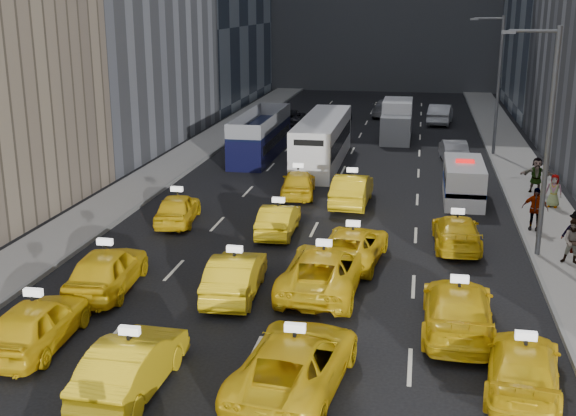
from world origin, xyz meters
name	(u,v)px	position (x,y,z in m)	size (l,w,h in m)	color
ground	(236,388)	(0.00, 0.00, 0.00)	(160.00, 160.00, 0.00)	black
sidewalk_west	(172,166)	(-10.50, 25.00, 0.07)	(3.00, 90.00, 0.15)	gray
sidewalk_east	(526,180)	(10.50, 25.00, 0.07)	(3.00, 90.00, 0.15)	gray
curb_west	(195,166)	(-9.05, 25.00, 0.09)	(0.15, 90.00, 0.18)	slate
curb_east	(499,179)	(9.05, 25.00, 0.09)	(0.15, 90.00, 0.18)	slate
streetlight_near	(546,136)	(9.18, 12.00, 4.92)	(2.15, 0.22, 9.00)	#595B60
streetlight_far	(497,81)	(9.18, 32.00, 4.92)	(2.15, 0.22, 9.00)	#595B60
taxi_4	(36,323)	(-6.34, 1.23, 0.76)	(1.80, 4.47, 1.52)	yellow
taxi_5	(132,364)	(-2.65, -0.58, 0.74)	(1.57, 4.51, 1.49)	yellow
taxi_6	(295,362)	(1.53, 0.29, 0.76)	(2.53, 5.48, 1.52)	yellow
taxi_7	(523,367)	(7.41, 1.29, 0.67)	(1.87, 4.61, 1.34)	yellow
taxi_8	(107,269)	(-6.12, 5.66, 0.80)	(1.90, 4.71, 1.61)	yellow
taxi_9	(235,275)	(-1.59, 6.09, 0.74)	(1.57, 4.49, 1.48)	yellow
taxi_10	(324,270)	(1.37, 7.05, 0.78)	(2.59, 5.63, 1.56)	yellow
taxi_11	(458,309)	(5.86, 4.53, 0.76)	(2.14, 5.26, 1.53)	yellow
taxi_12	(178,208)	(-6.32, 13.86, 0.70)	(1.65, 4.10, 1.40)	yellow
taxi_13	(279,219)	(-1.44, 13.07, 0.67)	(1.42, 4.06, 1.34)	yellow
taxi_14	(353,245)	(2.09, 10.18, 0.67)	(2.24, 4.86, 1.35)	yellow
taxi_15	(457,232)	(6.15, 12.70, 0.67)	(1.87, 4.60, 1.33)	yellow
taxi_16	(298,183)	(-1.67, 19.54, 0.72)	(1.69, 4.21, 1.43)	yellow
taxi_17	(352,190)	(1.25, 18.40, 0.79)	(1.66, 4.77, 1.57)	yellow
nypd_van	(464,182)	(6.78, 20.21, 0.97)	(2.19, 5.10, 2.15)	silver
double_decker	(261,135)	(-5.81, 29.14, 1.39)	(2.85, 9.83, 2.82)	black
city_bus	(323,141)	(-1.48, 27.47, 1.46)	(2.95, 11.50, 2.94)	silver
box_truck	(397,121)	(2.75, 36.76, 1.38)	(2.90, 6.39, 2.82)	silver
misc_car_0	(453,150)	(6.62, 29.90, 0.70)	(1.47, 4.22, 1.39)	#929399
misc_car_1	(289,119)	(-5.96, 40.37, 0.74)	(2.47, 5.36, 1.49)	black
misc_car_2	(387,108)	(1.49, 47.88, 0.76)	(2.14, 5.27, 1.53)	gray
misc_car_3	(340,114)	(-2.20, 43.54, 0.72)	(1.70, 4.23, 1.44)	black
misc_car_4	(440,114)	(6.06, 44.51, 0.83)	(1.76, 5.05, 1.67)	#A4A7AC
pedestrian_1	(574,242)	(10.45, 11.07, 1.04)	(0.87, 0.48, 1.78)	gray
pedestrian_2	(576,232)	(10.78, 12.43, 1.01)	(1.12, 0.46, 1.73)	gray
pedestrian_3	(535,209)	(9.59, 15.29, 1.11)	(1.12, 0.51, 1.91)	gray
pedestrian_4	(554,191)	(11.03, 19.27, 0.96)	(0.79, 0.43, 1.63)	gray
pedestrian_5	(536,175)	(10.60, 22.12, 1.07)	(1.71, 0.49, 1.85)	gray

